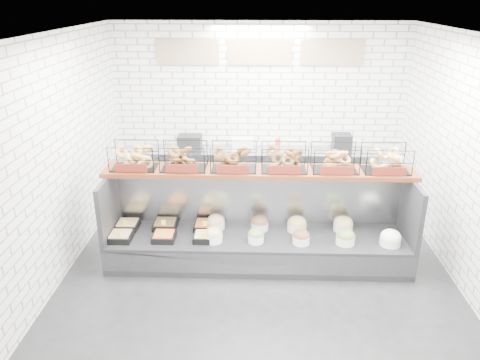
{
  "coord_description": "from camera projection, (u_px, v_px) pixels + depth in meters",
  "views": [
    {
      "loc": [
        -0.05,
        -5.24,
        3.42
      ],
      "look_at": [
        -0.24,
        0.45,
        1.13
      ],
      "focal_mm": 35.0,
      "sensor_mm": 36.0,
      "label": 1
    }
  ],
  "objects": [
    {
      "name": "display_case",
      "position": [
        258.0,
        238.0,
        6.33
      ],
      "size": [
        4.0,
        0.9,
        1.2
      ],
      "color": "black",
      "rests_on": "ground"
    },
    {
      "name": "bagel_shelf",
      "position": [
        259.0,
        160.0,
        6.1
      ],
      "size": [
        4.1,
        0.5,
        0.4
      ],
      "color": "#4B1F10",
      "rests_on": "display_case"
    },
    {
      "name": "ground",
      "position": [
        257.0,
        273.0,
        6.13
      ],
      "size": [
        5.5,
        5.5,
        0.0
      ],
      "primitive_type": "plane",
      "color": "black",
      "rests_on": "ground"
    },
    {
      "name": "prep_counter",
      "position": [
        258.0,
        173.0,
        8.21
      ],
      "size": [
        4.0,
        0.6,
        1.2
      ],
      "color": "#93969B",
      "rests_on": "ground"
    },
    {
      "name": "room_shell",
      "position": [
        260.0,
        108.0,
        5.92
      ],
      "size": [
        5.02,
        5.51,
        3.01
      ],
      "color": "white",
      "rests_on": "ground"
    }
  ]
}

